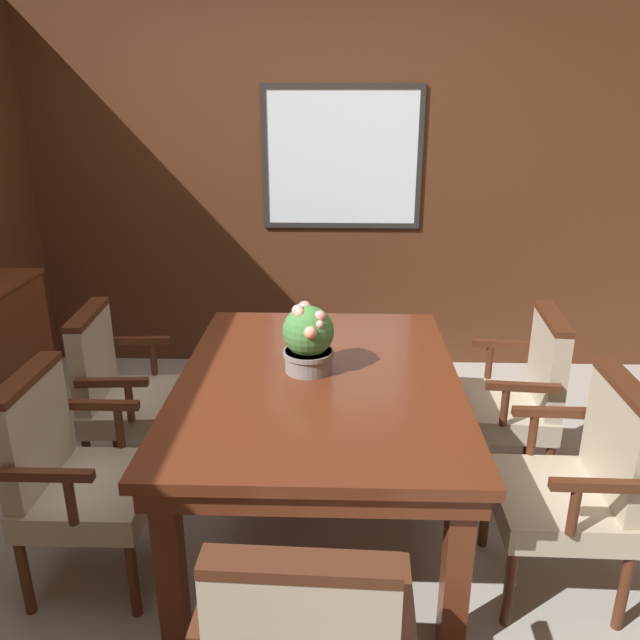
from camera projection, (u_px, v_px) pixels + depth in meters
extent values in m
plane|color=#A39E93|center=(281.00, 524.00, 2.89)|extent=(14.00, 14.00, 0.00)
cube|color=#4C2816|center=(303.00, 195.00, 4.28)|extent=(7.20, 0.06, 2.45)
cube|color=white|center=(342.00, 158.00, 4.15)|extent=(1.00, 0.01, 0.86)
cube|color=#282623|center=(343.00, 86.00, 3.99)|extent=(1.07, 0.02, 0.04)
cube|color=#282623|center=(341.00, 225.00, 4.30)|extent=(1.07, 0.02, 0.04)
cube|color=#282623|center=(265.00, 158.00, 4.16)|extent=(0.04, 0.02, 0.86)
cube|color=#282623|center=(420.00, 158.00, 4.13)|extent=(0.03, 0.02, 0.86)
cube|color=#562614|center=(170.00, 562.00, 2.16)|extent=(0.09, 0.09, 0.69)
cube|color=#562614|center=(456.00, 568.00, 2.14)|extent=(0.09, 0.09, 0.69)
cube|color=#562614|center=(235.00, 384.00, 3.50)|extent=(0.09, 0.09, 0.69)
cube|color=#562614|center=(412.00, 386.00, 3.47)|extent=(0.09, 0.09, 0.69)
cube|color=#562614|center=(319.00, 394.00, 2.71)|extent=(1.14, 1.57, 0.09)
cube|color=#562614|center=(319.00, 380.00, 2.69)|extent=(1.20, 1.63, 0.04)
cube|color=#472314|center=(300.00, 566.00, 1.39)|extent=(0.46, 0.10, 0.03)
cylinder|color=#472314|center=(403.00, 611.00, 1.70)|extent=(0.04, 0.04, 0.20)
cube|color=#472314|center=(406.00, 602.00, 1.60)|extent=(0.05, 0.33, 0.04)
cylinder|color=#472314|center=(217.00, 601.00, 1.73)|extent=(0.04, 0.04, 0.20)
cube|color=#472314|center=(209.00, 592.00, 1.63)|extent=(0.05, 0.33, 0.04)
cylinder|color=#472314|center=(485.00, 513.00, 2.70)|extent=(0.04, 0.04, 0.33)
cylinder|color=#472314|center=(509.00, 587.00, 2.29)|extent=(0.04, 0.04, 0.33)
cylinder|color=#472314|center=(582.00, 516.00, 2.68)|extent=(0.04, 0.04, 0.33)
cylinder|color=#472314|center=(623.00, 591.00, 2.27)|extent=(0.04, 0.04, 0.33)
cube|color=tan|center=(556.00, 502.00, 2.41)|extent=(0.48, 0.50, 0.11)
cube|color=tan|center=(618.00, 443.00, 2.31)|extent=(0.09, 0.46, 0.42)
cube|color=#472314|center=(629.00, 387.00, 2.23)|extent=(0.10, 0.46, 0.03)
cylinder|color=#472314|center=(533.00, 433.00, 2.60)|extent=(0.04, 0.04, 0.20)
cube|color=#472314|center=(553.00, 412.00, 2.56)|extent=(0.33, 0.04, 0.04)
cylinder|color=#472314|center=(574.00, 510.00, 2.12)|extent=(0.04, 0.04, 0.20)
cube|color=#472314|center=(600.00, 486.00, 2.08)|extent=(0.33, 0.04, 0.04)
cylinder|color=#472314|center=(133.00, 579.00, 2.33)|extent=(0.04, 0.04, 0.33)
cylinder|color=#472314|center=(164.00, 507.00, 2.74)|extent=(0.04, 0.04, 0.33)
cylinder|color=#472314|center=(25.00, 577.00, 2.34)|extent=(0.04, 0.04, 0.33)
cylinder|color=#472314|center=(72.00, 505.00, 2.75)|extent=(0.04, 0.04, 0.33)
cube|color=tan|center=(93.00, 493.00, 2.47)|extent=(0.47, 0.50, 0.11)
cube|color=tan|center=(34.00, 433.00, 2.38)|extent=(0.08, 0.46, 0.42)
cube|color=#472314|center=(24.00, 379.00, 2.30)|extent=(0.09, 0.46, 0.03)
cylinder|color=#472314|center=(71.00, 500.00, 2.17)|extent=(0.04, 0.04, 0.20)
cube|color=#472314|center=(46.00, 475.00, 2.14)|extent=(0.33, 0.04, 0.04)
cylinder|color=#472314|center=(119.00, 426.00, 2.65)|extent=(0.04, 0.04, 0.20)
cube|color=#472314|center=(100.00, 405.00, 2.62)|extent=(0.33, 0.04, 0.04)
cylinder|color=#472314|center=(452.00, 425.00, 3.42)|extent=(0.04, 0.04, 0.33)
cylinder|color=#472314|center=(459.00, 470.00, 3.01)|extent=(0.04, 0.04, 0.33)
cylinder|color=#472314|center=(529.00, 430.00, 3.37)|extent=(0.04, 0.04, 0.33)
cylinder|color=#472314|center=(547.00, 475.00, 2.96)|extent=(0.04, 0.04, 0.33)
cube|color=tan|center=(501.00, 410.00, 3.11)|extent=(0.51, 0.53, 0.11)
cube|color=tan|center=(548.00, 363.00, 3.00)|extent=(0.12, 0.46, 0.42)
cube|color=#472314|center=(554.00, 318.00, 2.92)|extent=(0.13, 0.46, 0.03)
cylinder|color=#472314|center=(489.00, 361.00, 3.31)|extent=(0.04, 0.04, 0.20)
cube|color=#472314|center=(505.00, 344.00, 3.26)|extent=(0.33, 0.06, 0.04)
cylinder|color=#472314|center=(505.00, 406.00, 2.83)|extent=(0.04, 0.04, 0.20)
cube|color=#472314|center=(523.00, 387.00, 2.78)|extent=(0.33, 0.06, 0.04)
cylinder|color=#472314|center=(175.00, 466.00, 3.04)|extent=(0.04, 0.04, 0.33)
cylinder|color=#472314|center=(189.00, 422.00, 3.44)|extent=(0.04, 0.04, 0.33)
cylinder|color=#472314|center=(90.00, 468.00, 3.02)|extent=(0.04, 0.04, 0.33)
cylinder|color=#472314|center=(114.00, 424.00, 3.43)|extent=(0.04, 0.04, 0.33)
cube|color=tan|center=(138.00, 406.00, 3.16)|extent=(0.50, 0.53, 0.11)
cube|color=tan|center=(93.00, 358.00, 3.06)|extent=(0.11, 0.46, 0.42)
cube|color=#472314|center=(87.00, 314.00, 2.98)|extent=(0.12, 0.46, 0.03)
cylinder|color=#472314|center=(130.00, 402.00, 2.86)|extent=(0.04, 0.04, 0.20)
cube|color=#472314|center=(112.00, 382.00, 2.83)|extent=(0.33, 0.06, 0.04)
cylinder|color=#472314|center=(153.00, 357.00, 3.35)|extent=(0.04, 0.04, 0.20)
cube|color=#472314|center=(138.00, 341.00, 3.31)|extent=(0.33, 0.06, 0.04)
cylinder|color=gray|center=(308.00, 361.00, 2.72)|extent=(0.20, 0.20, 0.10)
cylinder|color=gray|center=(308.00, 353.00, 2.70)|extent=(0.22, 0.22, 0.02)
sphere|color=#427F3D|center=(308.00, 331.00, 2.67)|extent=(0.22, 0.22, 0.22)
sphere|color=#E09F91|center=(320.00, 325.00, 2.58)|extent=(0.04, 0.04, 0.04)
sphere|color=#E5A383|center=(299.00, 313.00, 2.61)|extent=(0.05, 0.05, 0.05)
sphere|color=#E79081|center=(305.00, 308.00, 2.69)|extent=(0.06, 0.06, 0.06)
sphere|color=#EAA49D|center=(301.00, 315.00, 2.74)|extent=(0.04, 0.04, 0.04)
sphere|color=pink|center=(320.00, 316.00, 2.60)|extent=(0.05, 0.05, 0.05)
sphere|color=#F69580|center=(310.00, 332.00, 2.56)|extent=(0.05, 0.05, 0.05)
sphere|color=#EDA197|center=(310.00, 314.00, 2.74)|extent=(0.05, 0.05, 0.05)
sphere|color=#E7A194|center=(298.00, 311.00, 2.63)|extent=(0.06, 0.06, 0.06)
sphere|color=#4C422D|center=(32.00, 388.00, 3.38)|extent=(0.03, 0.03, 0.03)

